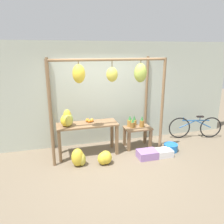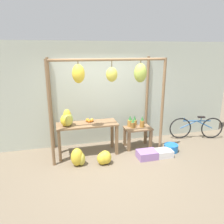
% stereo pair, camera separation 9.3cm
% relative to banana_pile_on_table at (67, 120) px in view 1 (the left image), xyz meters
% --- Properties ---
extents(ground_plane, '(20.00, 20.00, 0.00)m').
position_rel_banana_pile_on_table_xyz_m(ground_plane, '(0.97, -0.85, -0.98)').
color(ground_plane, '#756651').
extents(shop_wall_back, '(8.00, 0.08, 2.80)m').
position_rel_banana_pile_on_table_xyz_m(shop_wall_back, '(0.97, 0.70, 0.42)').
color(shop_wall_back, '#B7C1B2').
rests_on(shop_wall_back, ground_plane).
extents(stall_awning, '(2.75, 1.12, 2.40)m').
position_rel_banana_pile_on_table_xyz_m(stall_awning, '(1.03, -0.17, 0.82)').
color(stall_awning, brown).
rests_on(stall_awning, ground_plane).
extents(display_table_main, '(1.50, 0.55, 0.82)m').
position_rel_banana_pile_on_table_xyz_m(display_table_main, '(0.48, 0.04, -0.31)').
color(display_table_main, brown).
rests_on(display_table_main, ground_plane).
extents(display_table_side, '(0.72, 0.45, 0.57)m').
position_rel_banana_pile_on_table_xyz_m(display_table_side, '(1.86, 0.09, -0.56)').
color(display_table_side, brown).
rests_on(display_table_side, ground_plane).
extents(banana_pile_on_table, '(0.38, 0.37, 0.41)m').
position_rel_banana_pile_on_table_xyz_m(banana_pile_on_table, '(0.00, 0.00, 0.00)').
color(banana_pile_on_table, '#9EB247').
rests_on(banana_pile_on_table, display_table_main).
extents(orange_pile, '(0.20, 0.17, 0.09)m').
position_rel_banana_pile_on_table_xyz_m(orange_pile, '(0.56, 0.15, -0.12)').
color(orange_pile, orange).
rests_on(orange_pile, display_table_main).
extents(pineapple_cluster, '(0.43, 0.33, 0.31)m').
position_rel_banana_pile_on_table_xyz_m(pineapple_cluster, '(1.79, 0.18, -0.29)').
color(pineapple_cluster, '#A3702D').
rests_on(pineapple_cluster, display_table_side).
extents(banana_pile_ground_left, '(0.39, 0.38, 0.43)m').
position_rel_banana_pile_on_table_xyz_m(banana_pile_ground_left, '(0.18, -0.50, -0.78)').
color(banana_pile_ground_left, gold).
rests_on(banana_pile_ground_left, ground_plane).
extents(banana_pile_ground_right, '(0.43, 0.39, 0.32)m').
position_rel_banana_pile_on_table_xyz_m(banana_pile_ground_right, '(0.77, -0.58, -0.82)').
color(banana_pile_ground_right, gold).
rests_on(banana_pile_ground_right, ground_plane).
extents(fruit_crate_white, '(0.48, 0.36, 0.19)m').
position_rel_banana_pile_on_table_xyz_m(fruit_crate_white, '(1.85, -0.58, -0.88)').
color(fruit_crate_white, '#9970B7').
rests_on(fruit_crate_white, ground_plane).
extents(blue_bucket, '(0.36, 0.36, 0.19)m').
position_rel_banana_pile_on_table_xyz_m(blue_bucket, '(2.61, -0.39, -0.88)').
color(blue_bucket, blue).
rests_on(blue_bucket, ground_plane).
extents(parked_bicycle, '(1.56, 0.42, 0.69)m').
position_rel_banana_pile_on_table_xyz_m(parked_bicycle, '(3.77, 0.22, -0.64)').
color(parked_bicycle, black).
rests_on(parked_bicycle, ground_plane).
extents(fruit_crate_purple, '(0.43, 0.32, 0.17)m').
position_rel_banana_pile_on_table_xyz_m(fruit_crate_purple, '(2.29, -0.59, -0.89)').
color(fruit_crate_purple, silver).
rests_on(fruit_crate_purple, ground_plane).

